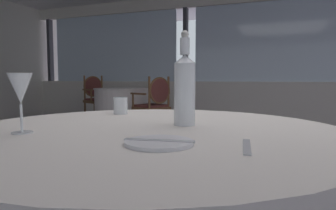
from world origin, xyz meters
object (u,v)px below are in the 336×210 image
at_px(wine_glass, 20,90).
at_px(dining_chair_1_0, 155,101).
at_px(side_plate, 159,143).
at_px(water_bottle, 185,88).
at_px(dining_chair_1_1, 96,95).
at_px(water_tumbler, 121,106).

xyz_separation_m(wine_glass, dining_chair_1_0, (-1.23, 3.85, -0.32)).
xyz_separation_m(side_plate, water_bottle, (-0.04, 0.34, 0.13)).
relative_size(side_plate, dining_chair_1_0, 0.19).
height_order(water_bottle, wine_glass, water_bottle).
height_order(wine_glass, dining_chair_1_0, dining_chair_1_0).
relative_size(water_bottle, dining_chair_1_1, 0.35).
xyz_separation_m(water_tumbler, dining_chair_1_1, (-2.93, 4.12, -0.20)).
xyz_separation_m(dining_chair_1_0, dining_chair_1_1, (-1.68, 0.84, 0.02)).
bearing_deg(water_tumbler, wine_glass, -91.86).
bearing_deg(wine_glass, dining_chair_1_1, 121.79).
bearing_deg(side_plate, dining_chair_1_1, 125.66).
bearing_deg(wine_glass, water_tumbler, 88.14).
bearing_deg(water_bottle, wine_glass, -140.60).
bearing_deg(water_tumbler, dining_chair_1_1, 125.40).
bearing_deg(side_plate, water_bottle, 97.24).
height_order(side_plate, wine_glass, wine_glass).
distance_m(side_plate, dining_chair_1_1, 5.78).
distance_m(wine_glass, water_tumbler, 0.58).
xyz_separation_m(wine_glass, water_tumbler, (0.02, 0.57, -0.09)).
relative_size(side_plate, wine_glass, 0.96).
height_order(side_plate, dining_chair_1_0, dining_chair_1_0).
xyz_separation_m(water_tumbler, dining_chair_1_0, (-1.25, 3.28, -0.23)).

